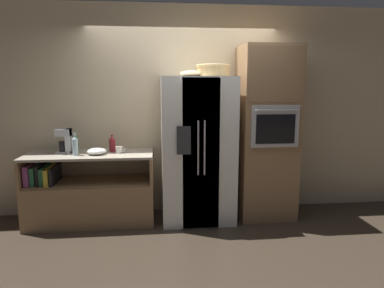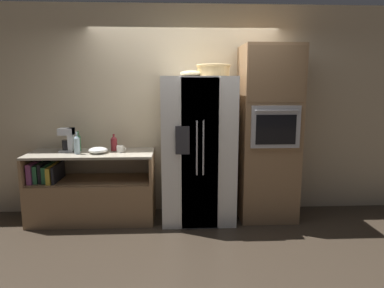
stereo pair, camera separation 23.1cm
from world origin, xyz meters
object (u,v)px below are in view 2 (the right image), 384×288
object	(u,v)px
bottle_short	(78,142)
bottle_wide	(114,143)
mixing_bowl	(98,150)
bottle_tall	(77,144)
mug	(120,149)
refrigerator	(198,150)
wall_oven	(268,134)
wicker_basket	(213,70)
fruit_bowl	(191,73)
coffee_maker	(68,139)

from	to	relation	value
bottle_short	bottle_wide	xyz separation A→B (m)	(0.46, -0.01, -0.01)
bottle_wide	mixing_bowl	xyz separation A→B (m)	(-0.17, -0.17, -0.06)
bottle_tall	mug	distance (m)	0.53
refrigerator	wall_oven	distance (m)	0.94
wicker_basket	fruit_bowl	xyz separation A→B (m)	(-0.28, -0.04, -0.04)
bottle_wide	wicker_basket	bearing A→B (deg)	-8.23
refrigerator	bottle_short	size ratio (longest dim) A/B	7.12
fruit_bowl	coffee_maker	size ratio (longest dim) A/B	0.86
wicker_basket	bottle_short	xyz separation A→B (m)	(-1.74, 0.19, -0.92)
mug	wall_oven	bearing A→B (deg)	0.21
mug	coffee_maker	world-z (taller)	coffee_maker
bottle_tall	mug	world-z (taller)	bottle_tall
bottle_tall	wicker_basket	bearing A→B (deg)	0.39
mug	bottle_wide	bearing A→B (deg)	129.88
wicker_basket	fruit_bowl	bearing A→B (deg)	-172.32
refrigerator	bottle_short	xyz separation A→B (m)	(-1.56, 0.16, 0.09)
refrigerator	mug	xyz separation A→B (m)	(-1.00, 0.03, 0.02)
wall_oven	bottle_short	bearing A→B (deg)	177.25
refrigerator	mug	distance (m)	1.00
bottle_short	mug	distance (m)	0.58
wall_oven	mixing_bowl	size ratio (longest dim) A/B	9.51
refrigerator	bottle_tall	distance (m)	1.52
bottle_wide	mug	xyz separation A→B (m)	(0.10, -0.12, -0.06)
fruit_bowl	coffee_maker	world-z (taller)	fruit_bowl
wall_oven	bottle_wide	distance (m)	2.02
fruit_bowl	bottle_tall	world-z (taller)	fruit_bowl
fruit_bowl	wall_oven	bearing A→B (deg)	6.31
mixing_bowl	coffee_maker	world-z (taller)	coffee_maker
mug	coffee_maker	size ratio (longest dim) A/B	0.39
wall_oven	fruit_bowl	bearing A→B (deg)	-173.69
refrigerator	wall_oven	world-z (taller)	wall_oven
bottle_short	fruit_bowl	bearing A→B (deg)	-8.95
bottle_wide	mixing_bowl	size ratio (longest dim) A/B	0.93
bottle_wide	mixing_bowl	bearing A→B (deg)	-135.35
bottle_wide	coffee_maker	size ratio (longest dim) A/B	0.71
bottle_short	wicker_basket	bearing A→B (deg)	-6.31
bottle_tall	coffee_maker	world-z (taller)	coffee_maker
bottle_tall	mug	xyz separation A→B (m)	(0.52, 0.08, -0.08)
bottle_wide	mug	world-z (taller)	bottle_wide
wall_oven	wicker_basket	bearing A→B (deg)	-174.22
wicker_basket	bottle_wide	world-z (taller)	wicker_basket
refrigerator	coffee_maker	size ratio (longest dim) A/B	6.07
bottle_tall	bottle_wide	bearing A→B (deg)	24.98
mug	mixing_bowl	bearing A→B (deg)	-169.30
wicker_basket	bottle_short	size ratio (longest dim) A/B	1.60
wall_oven	bottle_short	size ratio (longest dim) A/B	8.60
wicker_basket	fruit_bowl	distance (m)	0.28
wicker_basket	mug	distance (m)	1.54
coffee_maker	mixing_bowl	bearing A→B (deg)	-18.52
fruit_bowl	mug	bearing A→B (deg)	173.40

